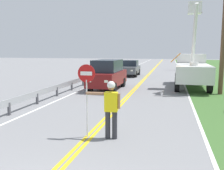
# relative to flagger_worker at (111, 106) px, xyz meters

# --- Properties ---
(centerline_yellow_left) EXTENTS (0.11, 110.00, 0.01)m
(centerline_yellow_left) POSITION_rel_flagger_worker_xyz_m (-0.80, 15.62, -1.04)
(centerline_yellow_left) COLOR yellow
(centerline_yellow_left) RESTS_ON ground
(centerline_yellow_right) EXTENTS (0.11, 110.00, 0.01)m
(centerline_yellow_right) POSITION_rel_flagger_worker_xyz_m (-0.62, 15.62, -1.04)
(centerline_yellow_right) COLOR yellow
(centerline_yellow_right) RESTS_ON ground
(edge_line_right) EXTENTS (0.12, 110.00, 0.01)m
(edge_line_right) POSITION_rel_flagger_worker_xyz_m (2.89, 15.62, -1.04)
(edge_line_right) COLOR silver
(edge_line_right) RESTS_ON ground
(edge_line_left) EXTENTS (0.12, 110.00, 0.01)m
(edge_line_left) POSITION_rel_flagger_worker_xyz_m (-4.31, 15.62, -1.04)
(edge_line_left) COLOR silver
(edge_line_left) RESTS_ON ground
(flagger_worker) EXTENTS (1.09, 0.26, 1.83)m
(flagger_worker) POSITION_rel_flagger_worker_xyz_m (0.00, 0.00, 0.00)
(flagger_worker) COLOR #2D2D33
(flagger_worker) RESTS_ON ground
(stop_sign_paddle) EXTENTS (0.56, 0.04, 2.33)m
(stop_sign_paddle) POSITION_rel_flagger_worker_xyz_m (-0.77, -0.05, 0.66)
(stop_sign_paddle) COLOR silver
(stop_sign_paddle) RESTS_ON ground
(utility_bucket_truck) EXTENTS (2.79, 6.85, 6.15)m
(utility_bucket_truck) POSITION_rel_flagger_worker_xyz_m (3.30, 12.17, 0.39)
(utility_bucket_truck) COLOR silver
(utility_bucket_truck) RESTS_ON ground
(oncoming_suv_nearest) EXTENTS (2.00, 4.64, 2.10)m
(oncoming_suv_nearest) POSITION_rel_flagger_worker_xyz_m (-2.61, 9.69, 0.01)
(oncoming_suv_nearest) COLOR maroon
(oncoming_suv_nearest) RESTS_ON ground
(oncoming_sedan_second) EXTENTS (1.92, 4.11, 1.70)m
(oncoming_sedan_second) POSITION_rel_flagger_worker_xyz_m (-2.59, 19.31, -0.21)
(oncoming_sedan_second) COLOR #4C5156
(oncoming_sedan_second) RESTS_ON ground
(utility_pole_near) EXTENTS (1.80, 0.28, 7.88)m
(utility_pole_near) POSITION_rel_flagger_worker_xyz_m (4.88, 9.34, 3.08)
(utility_pole_near) COLOR brown
(utility_pole_near) RESTS_ON ground
(utility_pole_mid) EXTENTS (1.80, 0.28, 8.58)m
(utility_pole_mid) POSITION_rel_flagger_worker_xyz_m (4.88, 29.92, 3.43)
(utility_pole_mid) COLOR brown
(utility_pole_mid) RESTS_ON ground
(guardrail_left_shoulder) EXTENTS (0.10, 32.00, 0.71)m
(guardrail_left_shoulder) POSITION_rel_flagger_worker_xyz_m (-4.91, 12.00, -0.53)
(guardrail_left_shoulder) COLOR #9EA0A3
(guardrail_left_shoulder) RESTS_ON ground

